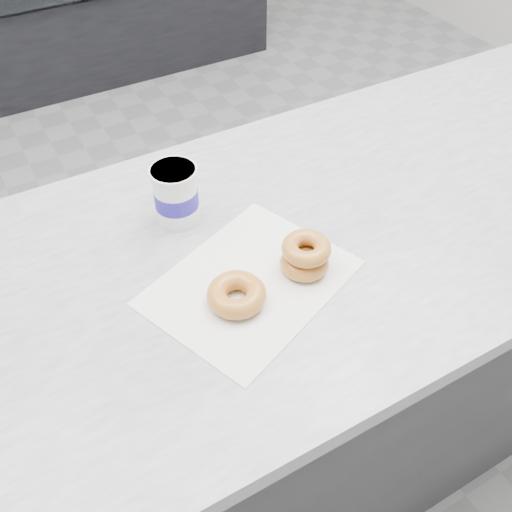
{
  "coord_description": "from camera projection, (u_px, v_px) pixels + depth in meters",
  "views": [
    {
      "loc": [
        -0.57,
        -1.26,
        1.63
      ],
      "look_at": [
        -0.24,
        -0.66,
        0.95
      ],
      "focal_mm": 40.0,
      "sensor_mm": 36.0,
      "label": 1
    }
  ],
  "objects": [
    {
      "name": "ground",
      "position": [
        224.0,
        305.0,
        2.13
      ],
      "size": [
        5.0,
        5.0,
        0.0
      ],
      "primitive_type": "plane",
      "color": "gray",
      "rests_on": "ground"
    },
    {
      "name": "counter",
      "position": [
        325.0,
        348.0,
        1.44
      ],
      "size": [
        3.06,
        0.76,
        0.9
      ],
      "color": "#333335",
      "rests_on": "ground"
    },
    {
      "name": "wax_paper",
      "position": [
        250.0,
        282.0,
        0.99
      ],
      "size": [
        0.41,
        0.37,
        0.0
      ],
      "primitive_type": "cube",
      "rotation": [
        0.0,
        0.0,
        0.38
      ],
      "color": "silver",
      "rests_on": "counter"
    },
    {
      "name": "donut_single",
      "position": [
        236.0,
        295.0,
        0.95
      ],
      "size": [
        0.1,
        0.1,
        0.04
      ],
      "primitive_type": "torus",
      "rotation": [
        0.0,
        0.0,
        -0.04
      ],
      "color": "gold",
      "rests_on": "wax_paper"
    },
    {
      "name": "donut_stack",
      "position": [
        305.0,
        255.0,
        0.99
      ],
      "size": [
        0.09,
        0.09,
        0.06
      ],
      "color": "gold",
      "rests_on": "wax_paper"
    },
    {
      "name": "coffee_cup",
      "position": [
        176.0,
        194.0,
        1.07
      ],
      "size": [
        0.1,
        0.1,
        0.12
      ],
      "rotation": [
        0.0,
        0.0,
        -0.21
      ],
      "color": "white",
      "rests_on": "counter"
    }
  ]
}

